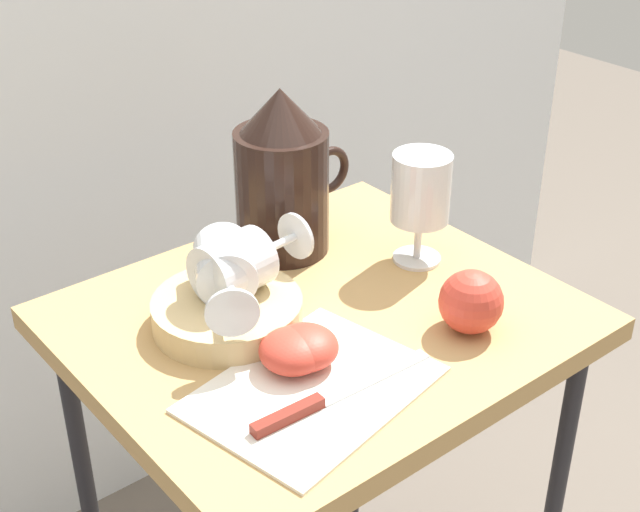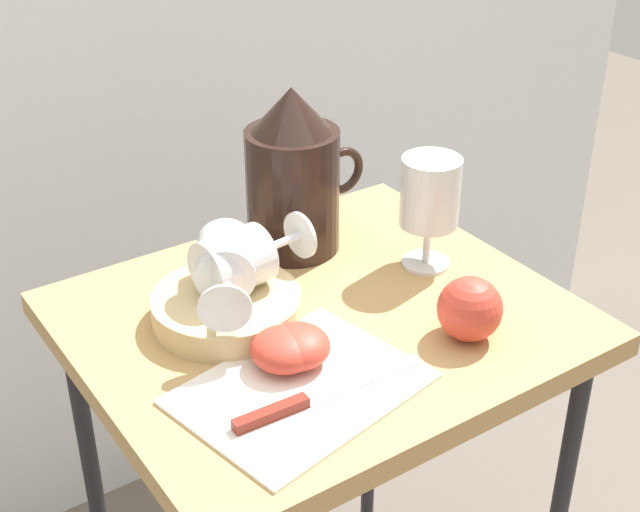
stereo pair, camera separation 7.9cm
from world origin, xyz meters
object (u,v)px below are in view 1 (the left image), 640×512
at_px(wine_glass_tipped_far, 236,264).
at_px(apple_half_left, 293,351).
at_px(pitcher, 283,187).
at_px(knife, 318,402).
at_px(wine_glass_upright, 421,194).
at_px(wine_glass_tipped_near, 225,267).
at_px(apple_whole, 471,302).
at_px(basket_tray, 227,312).
at_px(apple_half_right, 304,347).
at_px(table, 320,358).

relative_size(wine_glass_tipped_far, apple_half_left, 1.98).
bearing_deg(pitcher, knife, -121.21).
xyz_separation_m(wine_glass_upright, wine_glass_tipped_near, (-0.27, 0.04, -0.03)).
height_order(pitcher, apple_whole, pitcher).
bearing_deg(apple_half_left, wine_glass_upright, 17.59).
relative_size(apple_whole, knife, 0.33).
relative_size(basket_tray, wine_glass_tipped_near, 1.12).
xyz_separation_m(pitcher, wine_glass_tipped_near, (-0.16, -0.10, -0.02)).
distance_m(basket_tray, pitcher, 0.21).
relative_size(wine_glass_tipped_far, apple_half_right, 1.98).
bearing_deg(basket_tray, pitcher, 33.24).
bearing_deg(pitcher, apple_half_right, -122.15).
height_order(basket_tray, apple_half_right, apple_half_right).
bearing_deg(apple_half_right, table, 41.73).
relative_size(wine_glass_upright, apple_half_left, 1.99).
bearing_deg(wine_glass_tipped_near, wine_glass_tipped_far, -20.98).
bearing_deg(basket_tray, wine_glass_tipped_far, 20.68).
distance_m(table, basket_tray, 0.14).
height_order(table, pitcher, pitcher).
height_order(table, knife, knife).
distance_m(wine_glass_tipped_near, apple_half_right, 0.14).
xyz_separation_m(apple_half_right, apple_whole, (0.19, -0.07, 0.01)).
height_order(table, wine_glass_tipped_near, wine_glass_tipped_near).
bearing_deg(wine_glass_tipped_near, wine_glass_upright, -9.06).
height_order(table, apple_half_right, apple_half_right).
xyz_separation_m(table, wine_glass_upright, (0.18, 0.02, 0.17)).
bearing_deg(wine_glass_upright, wine_glass_tipped_far, 171.52).
relative_size(basket_tray, pitcher, 0.79).
distance_m(pitcher, wine_glass_tipped_far, 0.18).
bearing_deg(apple_half_left, basket_tray, 93.56).
bearing_deg(wine_glass_upright, apple_half_right, -161.07).
bearing_deg(wine_glass_tipped_far, apple_half_right, -89.87).
xyz_separation_m(table, apple_half_right, (-0.08, -0.07, 0.09)).
height_order(basket_tray, pitcher, pitcher).
distance_m(pitcher, apple_half_left, 0.28).
height_order(pitcher, knife, pitcher).
bearing_deg(table, wine_glass_tipped_near, 145.94).
bearing_deg(wine_glass_tipped_far, wine_glass_tipped_near, 159.02).
xyz_separation_m(basket_tray, apple_half_right, (0.02, -0.12, 0.01)).
distance_m(basket_tray, wine_glass_tipped_far, 0.06).
relative_size(table, basket_tray, 3.89).
distance_m(wine_glass_upright, apple_half_right, 0.29).
bearing_deg(wine_glass_upright, pitcher, 130.17).
distance_m(table, apple_half_left, 0.15).
xyz_separation_m(pitcher, apple_half_right, (-0.14, -0.23, -0.07)).
relative_size(pitcher, wine_glass_tipped_near, 1.43).
bearing_deg(apple_whole, wine_glass_tipped_far, 135.07).
distance_m(basket_tray, apple_whole, 0.29).
relative_size(wine_glass_upright, wine_glass_tipped_far, 1.01).
xyz_separation_m(table, pitcher, (0.06, 0.16, 0.16)).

